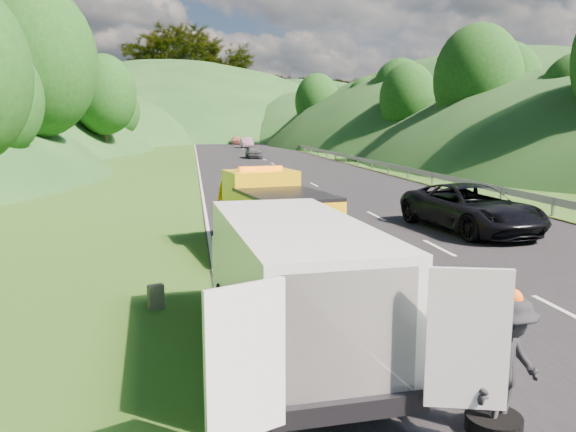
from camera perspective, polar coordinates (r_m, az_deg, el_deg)
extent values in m
plane|color=#38661E|center=(13.14, 10.37, -7.57)|extent=(320.00, 320.00, 0.00)
cube|color=black|center=(52.45, -1.55, 5.32)|extent=(14.00, 200.00, 0.02)
cube|color=gray|center=(66.05, 3.22, 6.16)|extent=(0.06, 140.00, 1.52)
cylinder|color=black|center=(18.36, -6.31, -1.03)|extent=(0.52, 1.02, 0.98)
cylinder|color=black|center=(18.90, -0.86, -0.67)|extent=(0.52, 1.02, 0.98)
cylinder|color=black|center=(14.69, -2.48, -3.63)|extent=(0.52, 1.02, 0.98)
cylinder|color=black|center=(15.36, 4.11, -3.07)|extent=(0.52, 1.02, 0.98)
cube|color=yellow|center=(17.68, -2.78, 1.66)|extent=(2.36, 1.93, 1.85)
cube|color=yellow|center=(15.67, -0.29, -0.25)|extent=(2.74, 3.67, 1.27)
cube|color=black|center=(15.57, -0.29, 2.23)|extent=(2.74, 3.67, 0.10)
cube|color=black|center=(18.87, -3.86, 0.49)|extent=(2.14, 1.52, 0.68)
cube|color=black|center=(19.45, -4.36, 0.18)|extent=(2.05, 0.59, 0.49)
cube|color=yellow|center=(19.10, -4.18, 2.52)|extent=(2.06, 1.13, 1.07)
cube|color=orange|center=(17.58, -2.80, 4.81)|extent=(1.39, 0.50, 0.16)
cube|color=black|center=(18.29, -3.45, 2.99)|extent=(1.83, 0.43, 0.88)
cylinder|color=black|center=(10.90, -6.32, -8.86)|extent=(0.35, 0.82, 0.80)
cylinder|color=black|center=(11.26, 2.87, -8.22)|extent=(0.35, 0.82, 0.80)
cylinder|color=black|center=(7.79, -2.94, -16.58)|extent=(0.35, 0.82, 0.80)
cylinder|color=black|center=(8.28, 9.81, -15.07)|extent=(0.35, 0.82, 0.80)
cube|color=white|center=(9.09, 0.71, -6.30)|extent=(2.41, 5.32, 1.85)
cube|color=white|center=(11.78, -2.63, -4.63)|extent=(2.05, 1.04, 1.00)
cube|color=black|center=(11.42, -2.46, -0.98)|extent=(1.86, 0.47, 0.83)
cube|color=black|center=(6.79, 6.17, -11.95)|extent=(1.70, 0.22, 1.60)
cube|color=white|center=(6.08, -4.28, -14.55)|extent=(0.89, 0.44, 1.70)
cube|color=white|center=(6.95, 17.81, -11.84)|extent=(0.93, 0.32, 1.70)
cube|color=black|center=(7.08, 6.32, -19.01)|extent=(2.00, 0.29, 0.25)
imported|color=silver|center=(13.94, -1.88, -6.42)|extent=(0.63, 0.72, 1.64)
imported|color=#BCBF66|center=(12.26, -2.09, -8.67)|extent=(0.61, 0.53, 1.08)
cube|color=brown|center=(12.03, -13.27, -8.01)|extent=(0.36, 0.28, 0.51)
cylinder|color=black|center=(7.94, 20.10, -19.88)|extent=(0.70, 0.70, 0.20)
imported|color=black|center=(20.96, 18.00, -1.48)|extent=(3.56, 6.23, 1.64)
imported|color=#444247|center=(60.98, -3.50, 5.88)|extent=(1.62, 4.01, 1.37)
imported|color=#7C5266|center=(85.73, -4.22, 6.91)|extent=(1.66, 4.75, 1.56)
imported|color=#A35D51|center=(99.30, -5.23, 7.25)|extent=(1.85, 4.56, 1.32)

